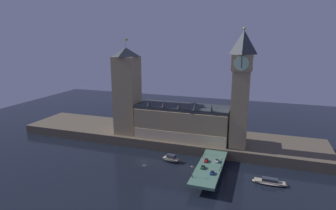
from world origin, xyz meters
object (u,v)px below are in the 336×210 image
object	(u,v)px
clock_tower	(241,87)
street_lamp_near	(192,170)
car_southbound_trail	(217,161)
boat_downstream	(270,182)
victoria_tower	(127,91)
street_lamp_mid	(221,161)
boat_upstream	(171,159)
car_southbound_lead	(212,173)
car_northbound_trail	(203,167)
car_northbound_lead	(206,160)
pedestrian_far_rail	(203,156)
pedestrian_mid_walk	(219,169)
street_lamp_far	(204,148)
pedestrian_near_rail	(192,176)

from	to	relation	value
clock_tower	street_lamp_near	distance (m)	61.28
car_southbound_trail	boat_downstream	xyz separation A→B (m)	(28.40, -5.57, -5.25)
victoria_tower	car_southbound_trail	world-z (taller)	victoria_tower
clock_tower	car_southbound_trail	bearing A→B (deg)	-109.45
street_lamp_mid	boat_upstream	xyz separation A→B (m)	(-31.94, 10.41, -7.95)
street_lamp_near	boat_downstream	xyz separation A→B (m)	(37.63, 15.75, -8.21)
car_southbound_lead	street_lamp_mid	distance (m)	9.72
car_southbound_trail	car_northbound_trail	bearing A→B (deg)	-119.39
car_southbound_lead	car_southbound_trail	bearing A→B (deg)	90.00
clock_tower	street_lamp_near	world-z (taller)	clock_tower
clock_tower	car_northbound_trail	bearing A→B (deg)	-112.55
street_lamp_mid	victoria_tower	bearing A→B (deg)	154.80
car_northbound_trail	street_lamp_near	bearing A→B (deg)	-107.09
victoria_tower	street_lamp_mid	world-z (taller)	victoria_tower
car_northbound_lead	car_southbound_trail	bearing A→B (deg)	14.15
victoria_tower	pedestrian_far_rail	xyz separation A→B (m)	(60.70, -24.64, -30.62)
car_southbound_trail	boat_upstream	xyz separation A→B (m)	(-28.60, 3.81, -4.81)
pedestrian_mid_walk	boat_downstream	bearing A→B (deg)	10.62
pedestrian_mid_walk	street_lamp_mid	distance (m)	4.81
victoria_tower	street_lamp_far	size ratio (longest dim) A/B	10.96
street_lamp_near	street_lamp_far	size ratio (longest dim) A/B	0.96
car_southbound_lead	car_southbound_trail	size ratio (longest dim) A/B	0.93
pedestrian_mid_walk	street_lamp_far	bearing A→B (deg)	123.40
car_northbound_trail	pedestrian_near_rail	distance (m)	12.13
car_northbound_lead	street_lamp_near	world-z (taller)	street_lamp_near
clock_tower	street_lamp_near	xyz separation A→B (m)	(-18.02, -46.20, -35.99)
car_northbound_lead	pedestrian_mid_walk	xyz separation A→B (m)	(8.83, -8.86, 0.17)
pedestrian_far_rail	boat_downstream	world-z (taller)	pedestrian_far_rail
car_northbound_trail	street_lamp_near	world-z (taller)	street_lamp_near
boat_downstream	pedestrian_mid_walk	bearing A→B (deg)	-169.38
car_northbound_lead	car_southbound_trail	distance (m)	6.07
victoria_tower	car_southbound_lead	size ratio (longest dim) A/B	17.61
car_southbound_lead	street_lamp_far	world-z (taller)	street_lamp_far
clock_tower	car_northbound_trail	xyz separation A→B (m)	(-14.67, -35.33, -39.01)
car_southbound_trail	pedestrian_mid_walk	distance (m)	10.75
car_southbound_trail	street_lamp_far	xyz separation A→B (m)	(-9.23, 8.12, 3.11)
clock_tower	car_northbound_lead	xyz separation A→B (m)	(-14.67, -26.37, -38.98)
car_northbound_trail	boat_downstream	world-z (taller)	car_northbound_trail
car_northbound_lead	street_lamp_near	distance (m)	20.34
car_northbound_trail	street_lamp_mid	distance (m)	10.50
car_northbound_lead	victoria_tower	bearing A→B (deg)	155.37
pedestrian_mid_walk	boat_upstream	xyz separation A→B (m)	(-31.54, 14.15, -4.95)
car_southbound_trail	street_lamp_mid	world-z (taller)	street_lamp_mid
pedestrian_mid_walk	car_northbound_trail	bearing A→B (deg)	-179.29
street_lamp_far	boat_upstream	world-z (taller)	street_lamp_far
clock_tower	boat_upstream	distance (m)	61.30
car_northbound_lead	street_lamp_far	bearing A→B (deg)	109.19
car_southbound_trail	boat_downstream	world-z (taller)	car_southbound_trail
pedestrian_far_rail	car_northbound_trail	bearing A→B (deg)	-77.70
pedestrian_far_rail	boat_downstream	bearing A→B (deg)	-13.04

